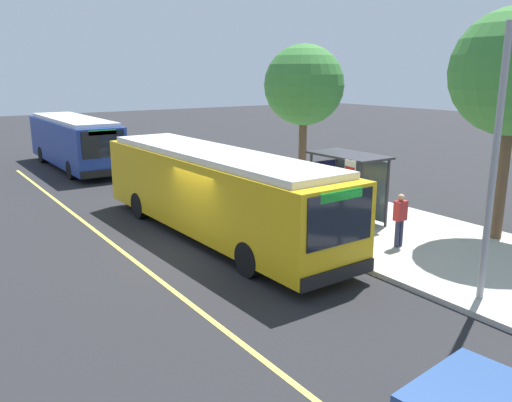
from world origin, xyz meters
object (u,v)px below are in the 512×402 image
Objects in this scene: transit_bus_second at (74,141)px; route_sign_post at (349,192)px; transit_bus_main at (214,190)px; waiting_bench at (345,207)px; pedestrian_commuter at (400,217)px.

transit_bus_second is 3.75× the size of route_sign_post.
transit_bus_main and route_sign_post have the same top height.
transit_bus_second is (-15.89, -0.19, -0.00)m from transit_bus_main.
pedestrian_commuter reaches higher than waiting_bench.
transit_bus_second is at bearing -168.48° from pedestrian_commuter.
waiting_bench is at bearing 166.54° from pedestrian_commuter.
route_sign_post is at bearing -42.24° from waiting_bench.
transit_bus_main is at bearing -139.16° from pedestrian_commuter.
transit_bus_second is 6.57× the size of waiting_bench.
transit_bus_second reaches higher than pedestrian_commuter.
route_sign_post reaches higher than pedestrian_commuter.
route_sign_post reaches higher than waiting_bench.
transit_bus_main is 4.32× the size of route_sign_post.
waiting_bench is (1.38, 4.76, -0.99)m from transit_bus_main.
waiting_bench is 3.62m from route_sign_post.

